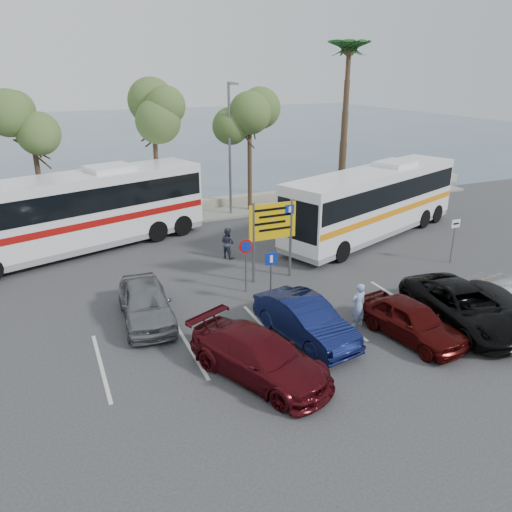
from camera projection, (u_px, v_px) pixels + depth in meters
name	position (u px, v px, depth m)	size (l,w,h in m)	color
ground	(284.00, 313.00, 19.34)	(120.00, 120.00, 0.00)	#323235
kerb_strip	(184.00, 218.00, 31.32)	(44.00, 2.40, 0.15)	gray
seawall	(175.00, 207.00, 32.95)	(48.00, 0.80, 0.60)	#9F967F
sea	(95.00, 135.00, 70.77)	(140.00, 140.00, 0.00)	#44546E
tree_left	(31.00, 127.00, 26.22)	(3.20, 3.20, 7.20)	#382619
tree_mid	(153.00, 110.00, 28.43)	(3.20, 3.20, 8.00)	#382619
tree_right	(249.00, 115.00, 30.85)	(3.20, 3.20, 7.40)	#382619
palm_tree	(349.00, 52.00, 32.17)	(4.80, 4.80, 11.20)	#382619
street_lamp_right	(230.00, 143.00, 30.43)	(0.45, 1.15, 8.01)	slate
direction_sign	(273.00, 227.00, 21.60)	(2.20, 0.12, 3.60)	slate
sign_no_stop	(246.00, 257.00, 20.60)	(0.60, 0.08, 2.35)	slate
sign_parking	(271.00, 271.00, 19.43)	(0.50, 0.07, 2.25)	slate
sign_taxi	(454.00, 235.00, 23.79)	(0.50, 0.07, 2.20)	slate
lane_markings	(268.00, 330.00, 18.06)	(12.02, 4.20, 0.01)	silver
coach_bus_left	(77.00, 215.00, 25.22)	(13.70, 6.89, 4.20)	white
coach_bus_right	(373.00, 204.00, 27.54)	(12.91, 7.05, 3.98)	white
car_silver_a	(146.00, 302.00, 18.49)	(1.78, 4.42, 1.51)	slate
car_blue	(305.00, 320.00, 17.28)	(1.54, 4.40, 1.45)	#0F1646
car_maroon	(259.00, 356.00, 15.12)	(1.99, 4.90, 1.42)	#4C0C12
car_red	(411.00, 320.00, 17.29)	(1.63, 4.06, 1.38)	#420A09
suv_black	(464.00, 307.00, 18.17)	(2.44, 5.30, 1.47)	black
car_silver_b	(511.00, 298.00, 19.11)	(1.34, 3.84, 1.27)	gray
pedestrian_near	(358.00, 305.00, 18.08)	(0.61, 0.40, 1.68)	#8B9DCA
pedestrian_far	(227.00, 243.00, 24.68)	(0.76, 0.59, 1.56)	#343A4E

